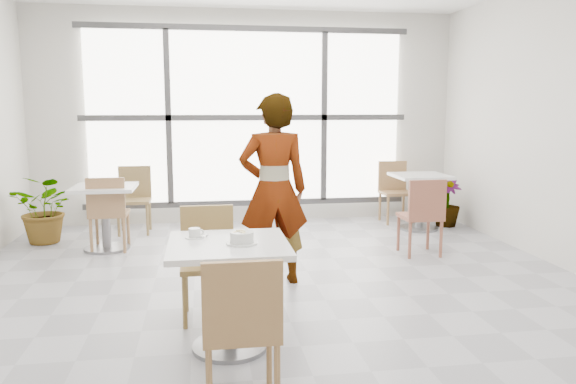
{
  "coord_description": "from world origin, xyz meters",
  "views": [
    {
      "loc": [
        -0.64,
        -4.47,
        1.65
      ],
      "look_at": [
        0.0,
        -0.3,
        1.0
      ],
      "focal_mm": 34.56,
      "sensor_mm": 36.0,
      "label": 1
    }
  ],
  "objects": [
    {
      "name": "floor",
      "position": [
        0.0,
        0.0,
        0.0
      ],
      "size": [
        7.0,
        7.0,
        0.0
      ],
      "primitive_type": "plane",
      "color": "#9E9EA5",
      "rests_on": "ground"
    },
    {
      "name": "wall_back",
      "position": [
        0.0,
        3.5,
        1.5
      ],
      "size": [
        6.0,
        0.0,
        6.0
      ],
      "primitive_type": "plane",
      "rotation": [
        1.57,
        0.0,
        0.0
      ],
      "color": "silver",
      "rests_on": "ground"
    },
    {
      "name": "wall_front",
      "position": [
        0.0,
        -3.5,
        1.5
      ],
      "size": [
        6.0,
        0.0,
        6.0
      ],
      "primitive_type": "plane",
      "rotation": [
        -1.57,
        0.0,
        0.0
      ],
      "color": "silver",
      "rests_on": "ground"
    },
    {
      "name": "window",
      "position": [
        0.0,
        3.44,
        1.5
      ],
      "size": [
        4.6,
        0.07,
        2.52
      ],
      "color": "white",
      "rests_on": "ground"
    },
    {
      "name": "main_table",
      "position": [
        -0.49,
        -0.83,
        0.52
      ],
      "size": [
        0.8,
        0.8,
        0.75
      ],
      "color": "white",
      "rests_on": "ground"
    },
    {
      "name": "chair_near",
      "position": [
        -0.46,
        -1.62,
        0.5
      ],
      "size": [
        0.42,
        0.42,
        0.87
      ],
      "rotation": [
        0.0,
        0.0,
        3.14
      ],
      "color": "#A07345",
      "rests_on": "ground"
    },
    {
      "name": "chair_far",
      "position": [
        -0.62,
        -0.17,
        0.5
      ],
      "size": [
        0.42,
        0.42,
        0.87
      ],
      "color": "olive",
      "rests_on": "ground"
    },
    {
      "name": "oatmeal_bowl",
      "position": [
        -0.4,
        -0.89,
        0.79
      ],
      "size": [
        0.21,
        0.21,
        0.09
      ],
      "color": "silver",
      "rests_on": "main_table"
    },
    {
      "name": "coffee_cup",
      "position": [
        -0.71,
        -0.66,
        0.78
      ],
      "size": [
        0.16,
        0.13,
        0.07
      ],
      "color": "white",
      "rests_on": "main_table"
    },
    {
      "name": "person",
      "position": [
        0.0,
        0.57,
        0.89
      ],
      "size": [
        0.66,
        0.45,
        1.77
      ],
      "primitive_type": "imported",
      "rotation": [
        0.0,
        0.0,
        3.18
      ],
      "color": "black",
      "rests_on": "ground"
    },
    {
      "name": "bg_table_left",
      "position": [
        -1.77,
        2.08,
        0.49
      ],
      "size": [
        0.7,
        0.7,
        0.75
      ],
      "color": "white",
      "rests_on": "ground"
    },
    {
      "name": "bg_table_right",
      "position": [
        2.25,
        2.57,
        0.49
      ],
      "size": [
        0.7,
        0.7,
        0.75
      ],
      "color": "white",
      "rests_on": "ground"
    },
    {
      "name": "bg_chair_left_near",
      "position": [
        -1.73,
        1.98,
        0.5
      ],
      "size": [
        0.42,
        0.42,
        0.87
      ],
      "rotation": [
        0.0,
        0.0,
        3.14
      ],
      "color": "#9E734C",
      "rests_on": "ground"
    },
    {
      "name": "bg_chair_left_far",
      "position": [
        -1.55,
        2.99,
        0.5
      ],
      "size": [
        0.42,
        0.42,
        0.87
      ],
      "color": "olive",
      "rests_on": "ground"
    },
    {
      "name": "bg_chair_right_near",
      "position": [
        1.75,
        1.25,
        0.5
      ],
      "size": [
        0.42,
        0.42,
        0.87
      ],
      "rotation": [
        0.0,
        0.0,
        3.14
      ],
      "color": "#945540",
      "rests_on": "ground"
    },
    {
      "name": "bg_chair_right_far",
      "position": [
        2.09,
        3.13,
        0.5
      ],
      "size": [
        0.42,
        0.42,
        0.87
      ],
      "color": "#A0764A",
      "rests_on": "ground"
    },
    {
      "name": "plant_left",
      "position": [
        -2.54,
        2.54,
        0.42
      ],
      "size": [
        0.92,
        0.85,
        0.84
      ],
      "primitive_type": "imported",
      "rotation": [
        0.0,
        0.0,
        -0.31
      ],
      "color": "#43833D",
      "rests_on": "ground"
    },
    {
      "name": "plant_right",
      "position": [
        2.7,
        2.7,
        0.34
      ],
      "size": [
        0.42,
        0.42,
        0.69
      ],
      "primitive_type": "imported",
      "rotation": [
        0.0,
        0.0,
        0.1
      ],
      "color": "#48753B",
      "rests_on": "ground"
    }
  ]
}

